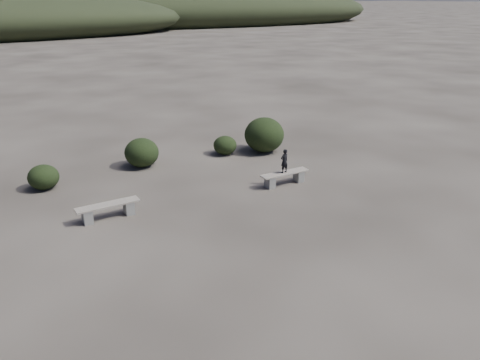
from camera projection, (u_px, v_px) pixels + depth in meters
ground at (308, 257)px, 12.79m from camera, size 1200.00×1200.00×0.00m
bench_left at (108, 210)px, 14.93m from camera, size 2.04×0.55×0.50m
bench_right at (285, 177)px, 17.63m from camera, size 1.97×0.48×0.49m
seated_person at (284, 161)px, 17.38m from camera, size 0.37×0.28×0.92m
shrub_a at (43, 177)px, 17.20m from camera, size 1.12×1.12×0.91m
shrub_b at (142, 153)px, 19.42m from camera, size 1.41×1.41×1.21m
shrub_c at (225, 145)px, 21.00m from camera, size 1.05×1.05×0.84m
shrub_d at (264, 135)px, 21.24m from camera, size 1.81×1.81×1.58m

